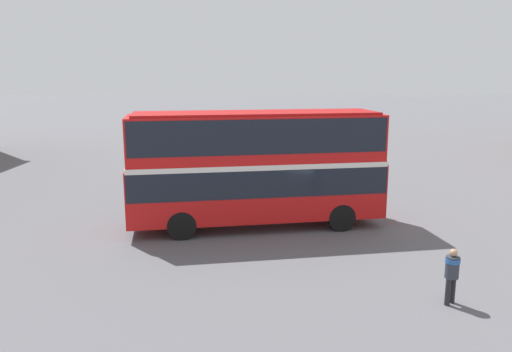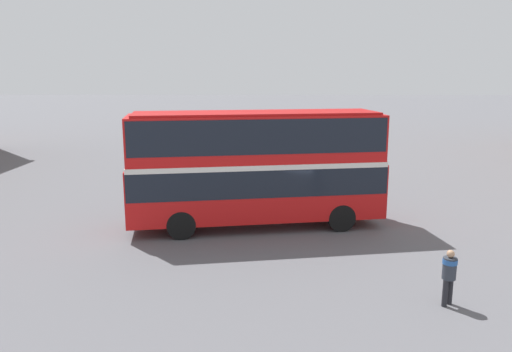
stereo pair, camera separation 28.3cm
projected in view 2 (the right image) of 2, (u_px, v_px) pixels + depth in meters
ground_plane at (279, 225)px, 20.31m from camera, size 240.00×240.00×0.00m
double_decker_bus at (256, 162)px, 19.69m from camera, size 10.30×4.30×4.62m
pedestrian_foreground at (449, 272)px, 13.17m from camera, size 0.54×0.54×1.55m
parked_car_kerb_near at (332, 159)px, 31.33m from camera, size 4.23×2.18×1.62m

